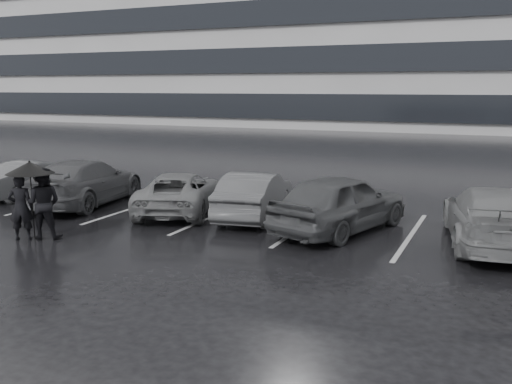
{
  "coord_description": "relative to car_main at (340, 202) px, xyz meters",
  "views": [
    {
      "loc": [
        5.48,
        -11.85,
        3.7
      ],
      "look_at": [
        -0.22,
        1.0,
        1.1
      ],
      "focal_mm": 40.0,
      "sensor_mm": 36.0,
      "label": 1
    }
  ],
  "objects": [
    {
      "name": "ground",
      "position": [
        -1.63,
        -2.2,
        -0.76
      ],
      "size": [
        160.0,
        160.0,
        0.0
      ],
      "primitive_type": "plane",
      "color": "black",
      "rests_on": "ground"
    },
    {
      "name": "car_east",
      "position": [
        3.65,
        0.15,
        -0.06
      ],
      "size": [
        2.77,
        5.11,
        1.4
      ],
      "primitive_type": "imported",
      "rotation": [
        0.0,
        0.0,
        3.31
      ],
      "color": "#474749",
      "rests_on": "ground"
    },
    {
      "name": "car_main",
      "position": [
        0.0,
        0.0,
        0.0
      ],
      "size": [
        3.03,
        4.81,
        1.52
      ],
      "primitive_type": "imported",
      "rotation": [
        0.0,
        0.0,
        2.84
      ],
      "color": "black",
      "rests_on": "ground"
    },
    {
      "name": "car_west_d",
      "position": [
        -10.79,
        0.48,
        -0.15
      ],
      "size": [
        1.99,
        3.91,
        1.23
      ],
      "primitive_type": "imported",
      "rotation": [
        0.0,
        0.0,
        2.95
      ],
      "color": "#2A292C",
      "rests_on": "ground"
    },
    {
      "name": "car_west_a",
      "position": [
        -2.66,
        0.54,
        -0.1
      ],
      "size": [
        2.0,
        4.16,
        1.32
      ],
      "primitive_type": "imported",
      "rotation": [
        0.0,
        0.0,
        3.3
      ],
      "color": "#2A292C",
      "rests_on": "ground"
    },
    {
      "name": "umbrella",
      "position": [
        -6.69,
        -3.79,
        1.01
      ],
      "size": [
        1.15,
        1.15,
        1.95
      ],
      "color": "black",
      "rests_on": "ground"
    },
    {
      "name": "pedestrian_right",
      "position": [
        -6.48,
        -3.65,
        0.13
      ],
      "size": [
        1.06,
        0.96,
        1.78
      ],
      "primitive_type": "imported",
      "rotation": [
        0.0,
        0.0,
        3.54
      ],
      "color": "black",
      "rests_on": "ground"
    },
    {
      "name": "car_west_c",
      "position": [
        -8.37,
        0.06,
        -0.04
      ],
      "size": [
        2.83,
        5.23,
        1.44
      ],
      "primitive_type": "imported",
      "rotation": [
        0.0,
        0.0,
        3.31
      ],
      "color": "black",
      "rests_on": "ground"
    },
    {
      "name": "stall_stripes",
      "position": [
        -2.43,
        0.3,
        -0.76
      ],
      "size": [
        19.72,
        5.0,
        0.0
      ],
      "color": "#9E9EA0",
      "rests_on": "ground"
    },
    {
      "name": "car_west_b",
      "position": [
        -5.01,
        0.28,
        -0.16
      ],
      "size": [
        3.3,
        4.73,
        1.2
      ],
      "primitive_type": "imported",
      "rotation": [
        0.0,
        0.0,
        3.48
      ],
      "color": "#474749",
      "rests_on": "ground"
    },
    {
      "name": "pedestrian_left",
      "position": [
        -6.89,
        -3.98,
        0.04
      ],
      "size": [
        0.7,
        0.65,
        1.61
      ],
      "primitive_type": "imported",
      "rotation": [
        0.0,
        0.0,
        3.72
      ],
      "color": "black",
      "rests_on": "ground"
    }
  ]
}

